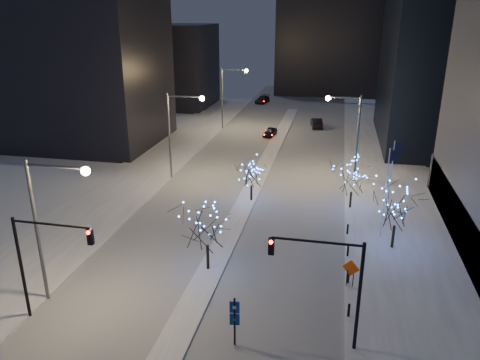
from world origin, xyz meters
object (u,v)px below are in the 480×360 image
(traffic_signal_east, at_px, (332,276))
(construction_sign, at_px, (351,270))
(holiday_tree_median_far, at_px, (251,174))
(holiday_tree_plaza_far, at_px, (353,177))
(street_lamp_east, at_px, (350,127))
(wayfinding_sign, at_px, (235,317))
(street_lamp_w_far, at_px, (228,90))
(car_mid, at_px, (316,123))
(car_near, at_px, (270,132))
(holiday_tree_median_near, at_px, (207,225))
(street_lamp_w_near, at_px, (49,213))
(street_lamp_w_mid, at_px, (178,125))
(holiday_tree_plaza_near, at_px, (397,207))
(car_far, at_px, (262,100))
(traffic_signal_west, at_px, (41,253))

(traffic_signal_east, xyz_separation_m, construction_sign, (1.36, 6.62, -3.36))
(holiday_tree_median_far, xyz_separation_m, holiday_tree_plaza_far, (10.00, 0.14, 0.38))
(street_lamp_east, xyz_separation_m, wayfinding_sign, (-6.48, -30.00, -4.46))
(street_lamp_w_far, bearing_deg, car_mid, 15.99)
(car_near, relative_size, wayfinding_sign, 1.20)
(traffic_signal_east, distance_m, holiday_tree_plaza_far, 21.21)
(street_lamp_w_far, relative_size, construction_sign, 4.80)
(wayfinding_sign, height_order, construction_sign, wayfinding_sign)
(street_lamp_east, relative_size, car_mid, 2.09)
(traffic_signal_east, xyz_separation_m, holiday_tree_plaza_far, (1.56, 21.11, -1.39))
(street_lamp_east, height_order, holiday_tree_median_near, street_lamp_east)
(holiday_tree_median_far, bearing_deg, street_lamp_w_near, -115.30)
(street_lamp_w_far, height_order, traffic_signal_east, street_lamp_w_far)
(street_lamp_w_mid, distance_m, holiday_tree_median_far, 11.26)
(street_lamp_east, xyz_separation_m, holiday_tree_plaza_far, (0.42, -7.90, -3.08))
(holiday_tree_plaza_far, bearing_deg, holiday_tree_plaza_near, -67.00)
(wayfinding_sign, bearing_deg, street_lamp_w_far, 96.88)
(traffic_signal_east, bearing_deg, car_mid, 93.78)
(holiday_tree_median_near, xyz_separation_m, holiday_tree_plaza_near, (14.03, 6.46, -0.00))
(car_far, bearing_deg, street_lamp_w_mid, -82.48)
(car_near, xyz_separation_m, wayfinding_sign, (5.10, -48.68, 1.32))
(street_lamp_east, bearing_deg, street_lamp_w_near, -124.19)
(street_lamp_east, relative_size, car_far, 2.00)
(traffic_signal_east, relative_size, holiday_tree_plaza_near, 1.23)
(street_lamp_w_far, distance_m, holiday_tree_plaza_far, 35.80)
(holiday_tree_plaza_near, xyz_separation_m, wayfinding_sign, (-10.21, -14.29, -1.80))
(traffic_signal_west, xyz_separation_m, wayfinding_sign, (12.04, 0.01, -2.77))
(traffic_signal_west, distance_m, car_mid, 57.88)
(traffic_signal_west, distance_m, holiday_tree_plaza_near, 26.47)
(holiday_tree_median_near, bearing_deg, street_lamp_east, 65.09)
(car_far, height_order, holiday_tree_plaza_near, holiday_tree_plaza_near)
(traffic_signal_west, bearing_deg, wayfinding_sign, 0.03)
(street_lamp_w_mid, xyz_separation_m, holiday_tree_plaza_far, (19.44, -4.90, -3.12))
(traffic_signal_east, distance_m, holiday_tree_median_near, 11.47)
(street_lamp_east, height_order, holiday_tree_plaza_far, street_lamp_east)
(construction_sign, bearing_deg, holiday_tree_median_far, 141.35)
(street_lamp_w_mid, relative_size, holiday_tree_median_far, 2.30)
(car_mid, distance_m, construction_sign, 48.73)
(street_lamp_w_far, xyz_separation_m, holiday_tree_plaza_near, (22.75, -37.71, -2.71))
(holiday_tree_median_far, distance_m, construction_sign, 17.45)
(holiday_tree_median_far, bearing_deg, car_far, 98.07)
(car_near, height_order, car_far, car_far)
(traffic_signal_west, relative_size, car_near, 1.79)
(car_near, bearing_deg, construction_sign, -65.85)
(street_lamp_w_far, bearing_deg, holiday_tree_median_near, -78.82)
(street_lamp_w_near, height_order, holiday_tree_plaza_far, street_lamp_w_near)
(holiday_tree_plaza_near, distance_m, holiday_tree_plaza_far, 8.49)
(street_lamp_w_near, distance_m, car_mid, 56.22)
(street_lamp_w_mid, distance_m, traffic_signal_west, 27.06)
(holiday_tree_median_far, bearing_deg, street_lamp_w_far, 107.44)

